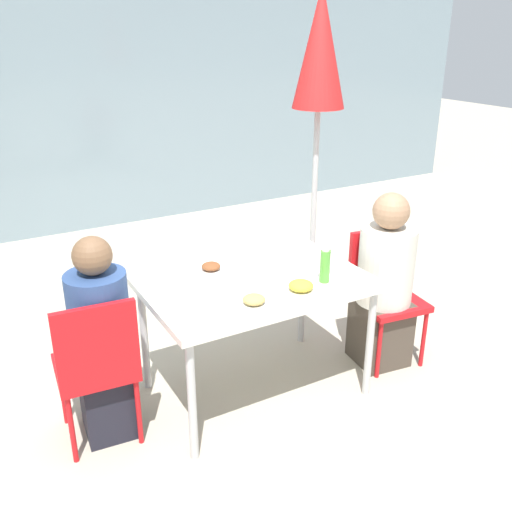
{
  "coord_description": "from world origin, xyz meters",
  "views": [
    {
      "loc": [
        -1.44,
        -2.55,
        2.09
      ],
      "look_at": [
        0.0,
        0.0,
        0.89
      ],
      "focal_mm": 40.0,
      "sensor_mm": 36.0,
      "label": 1
    }
  ],
  "objects_px": {
    "chair_right": "(383,286)",
    "bottle": "(325,266)",
    "closed_umbrella": "(320,64)",
    "chair_left": "(97,361)",
    "salad_bowl": "(338,268)",
    "person_left": "(103,345)",
    "drinking_cup": "(264,249)",
    "person_right": "(384,286)"
  },
  "relations": [
    {
      "from": "closed_umbrella",
      "to": "person_right",
      "type": "bearing_deg",
      "value": -99.61
    },
    {
      "from": "bottle",
      "to": "drinking_cup",
      "type": "xyz_separation_m",
      "value": [
        -0.11,
        0.49,
        -0.05
      ]
    },
    {
      "from": "person_left",
      "to": "salad_bowl",
      "type": "xyz_separation_m",
      "value": [
        1.36,
        -0.2,
        0.22
      ]
    },
    {
      "from": "salad_bowl",
      "to": "chair_left",
      "type": "bearing_deg",
      "value": 175.11
    },
    {
      "from": "chair_left",
      "to": "bottle",
      "type": "height_order",
      "value": "bottle"
    },
    {
      "from": "person_left",
      "to": "salad_bowl",
      "type": "bearing_deg",
      "value": -3.77
    },
    {
      "from": "chair_left",
      "to": "closed_umbrella",
      "type": "height_order",
      "value": "closed_umbrella"
    },
    {
      "from": "closed_umbrella",
      "to": "drinking_cup",
      "type": "xyz_separation_m",
      "value": [
        -0.83,
        -0.66,
        -1.03
      ]
    },
    {
      "from": "bottle",
      "to": "chair_right",
      "type": "bearing_deg",
      "value": 15.93
    },
    {
      "from": "chair_left",
      "to": "drinking_cup",
      "type": "height_order",
      "value": "chair_left"
    },
    {
      "from": "person_left",
      "to": "salad_bowl",
      "type": "height_order",
      "value": "person_left"
    },
    {
      "from": "closed_umbrella",
      "to": "chair_right",
      "type": "bearing_deg",
      "value": -96.95
    },
    {
      "from": "closed_umbrella",
      "to": "salad_bowl",
      "type": "xyz_separation_m",
      "value": [
        -0.57,
        -1.08,
        -1.06
      ]
    },
    {
      "from": "drinking_cup",
      "to": "bottle",
      "type": "bearing_deg",
      "value": -77.89
    },
    {
      "from": "person_right",
      "to": "chair_left",
      "type": "bearing_deg",
      "value": 3.67
    },
    {
      "from": "chair_left",
      "to": "salad_bowl",
      "type": "bearing_deg",
      "value": -0.39
    },
    {
      "from": "salad_bowl",
      "to": "drinking_cup",
      "type": "bearing_deg",
      "value": 121.65
    },
    {
      "from": "chair_left",
      "to": "person_right",
      "type": "height_order",
      "value": "person_right"
    },
    {
      "from": "person_left",
      "to": "bottle",
      "type": "distance_m",
      "value": 1.27
    },
    {
      "from": "chair_left",
      "to": "chair_right",
      "type": "bearing_deg",
      "value": 3.84
    },
    {
      "from": "chair_right",
      "to": "salad_bowl",
      "type": "relative_size",
      "value": 5.95
    },
    {
      "from": "chair_right",
      "to": "closed_umbrella",
      "type": "xyz_separation_m",
      "value": [
        0.12,
        0.98,
        1.32
      ]
    },
    {
      "from": "person_left",
      "to": "chair_right",
      "type": "relative_size",
      "value": 1.32
    },
    {
      "from": "chair_right",
      "to": "drinking_cup",
      "type": "height_order",
      "value": "chair_right"
    },
    {
      "from": "drinking_cup",
      "to": "salad_bowl",
      "type": "relative_size",
      "value": 0.65
    },
    {
      "from": "person_right",
      "to": "bottle",
      "type": "height_order",
      "value": "person_right"
    },
    {
      "from": "closed_umbrella",
      "to": "drinking_cup",
      "type": "distance_m",
      "value": 1.48
    },
    {
      "from": "person_right",
      "to": "bottle",
      "type": "bearing_deg",
      "value": 16.96
    },
    {
      "from": "person_left",
      "to": "salad_bowl",
      "type": "distance_m",
      "value": 1.39
    },
    {
      "from": "person_left",
      "to": "drinking_cup",
      "type": "xyz_separation_m",
      "value": [
        1.1,
        0.22,
        0.24
      ]
    },
    {
      "from": "chair_left",
      "to": "chair_right",
      "type": "xyz_separation_m",
      "value": [
        1.87,
        -0.02,
        0.0
      ]
    },
    {
      "from": "chair_left",
      "to": "chair_right",
      "type": "distance_m",
      "value": 1.87
    },
    {
      "from": "chair_right",
      "to": "bottle",
      "type": "height_order",
      "value": "bottle"
    },
    {
      "from": "chair_right",
      "to": "salad_bowl",
      "type": "height_order",
      "value": "chair_right"
    },
    {
      "from": "drinking_cup",
      "to": "person_left",
      "type": "bearing_deg",
      "value": -168.46
    },
    {
      "from": "person_left",
      "to": "person_right",
      "type": "xyz_separation_m",
      "value": [
        1.75,
        -0.17,
        0.0
      ]
    },
    {
      "from": "closed_umbrella",
      "to": "bottle",
      "type": "distance_m",
      "value": 1.68
    },
    {
      "from": "chair_right",
      "to": "bottle",
      "type": "xyz_separation_m",
      "value": [
        -0.61,
        -0.17,
        0.34
      ]
    },
    {
      "from": "person_left",
      "to": "chair_right",
      "type": "bearing_deg",
      "value": 1.41
    },
    {
      "from": "chair_right",
      "to": "closed_umbrella",
      "type": "relative_size",
      "value": 0.36
    },
    {
      "from": "chair_right",
      "to": "closed_umbrella",
      "type": "bearing_deg",
      "value": -90.26
    },
    {
      "from": "person_right",
      "to": "closed_umbrella",
      "type": "xyz_separation_m",
      "value": [
        0.18,
        1.05,
        1.28
      ]
    }
  ]
}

